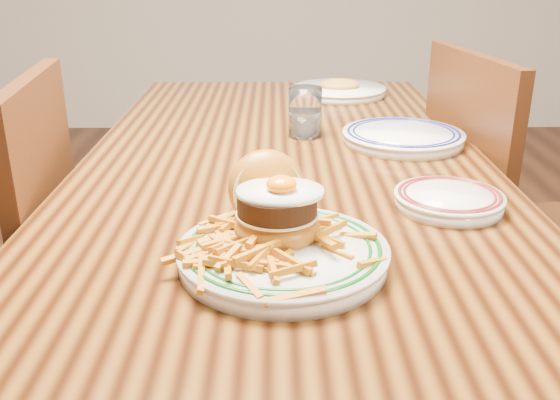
{
  "coord_description": "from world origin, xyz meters",
  "views": [
    {
      "loc": [
        -0.02,
        -1.27,
        1.15
      ],
      "look_at": [
        -0.02,
        -0.48,
        0.84
      ],
      "focal_mm": 40.0,
      "sensor_mm": 36.0,
      "label": 1
    }
  ],
  "objects_px": {
    "chair_right": "(503,228)",
    "side_plate": "(449,199)",
    "table": "(285,194)",
    "main_plate": "(280,235)"
  },
  "relations": [
    {
      "from": "chair_right",
      "to": "side_plate",
      "type": "xyz_separation_m",
      "value": [
        -0.28,
        -0.45,
        0.26
      ]
    },
    {
      "from": "chair_right",
      "to": "table",
      "type": "bearing_deg",
      "value": 7.08
    },
    {
      "from": "table",
      "to": "chair_right",
      "type": "height_order",
      "value": "chair_right"
    },
    {
      "from": "side_plate",
      "to": "chair_right",
      "type": "bearing_deg",
      "value": 81.44
    },
    {
      "from": "chair_right",
      "to": "main_plate",
      "type": "distance_m",
      "value": 0.9
    },
    {
      "from": "main_plate",
      "to": "side_plate",
      "type": "bearing_deg",
      "value": 20.43
    },
    {
      "from": "chair_right",
      "to": "side_plate",
      "type": "relative_size",
      "value": 4.79
    },
    {
      "from": "chair_right",
      "to": "side_plate",
      "type": "distance_m",
      "value": 0.59
    },
    {
      "from": "table",
      "to": "side_plate",
      "type": "xyz_separation_m",
      "value": [
        0.27,
        -0.3,
        0.1
      ]
    },
    {
      "from": "chair_right",
      "to": "side_plate",
      "type": "bearing_deg",
      "value": 49.33
    }
  ]
}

